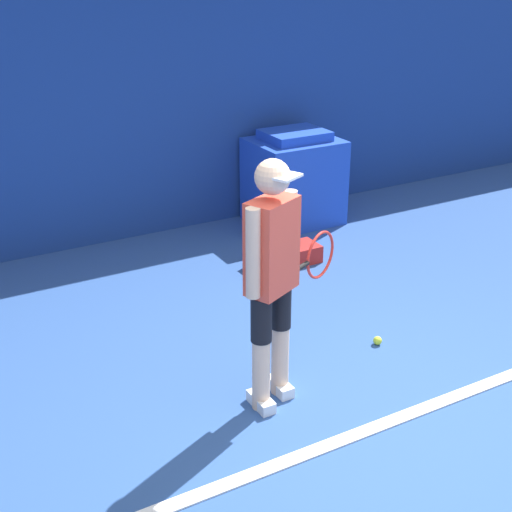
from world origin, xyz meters
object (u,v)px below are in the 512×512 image
Objects in this scene: covered_chair at (294,179)px; tennis_ball at (378,341)px; tennis_player at (273,273)px; water_bottle at (251,227)px; equipment_bag at (285,256)px.

tennis_ball is at bearing -108.31° from covered_chair.
water_bottle is (1.29, 2.61, -0.82)m from tennis_player.
covered_chair is at bearing 71.69° from tennis_ball.
tennis_player is 6.76× the size of water_bottle.
water_bottle is at bearing -163.67° from covered_chair.
covered_chair is (1.93, 2.80, -0.45)m from tennis_player.
covered_chair reaches higher than water_bottle.
covered_chair reaches higher than tennis_ball.
covered_chair is at bearing 54.14° from equipment_bag.
covered_chair is 4.11× the size of water_bottle.
covered_chair is 0.76m from water_bottle.
water_bottle reaches higher than equipment_bag.
tennis_player is 2.44× the size of equipment_bag.
tennis_player reaches higher than tennis_ball.
tennis_player is 24.82× the size of tennis_ball.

